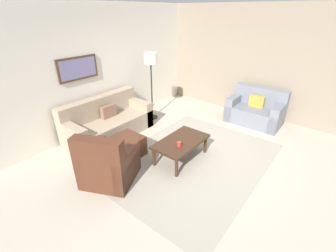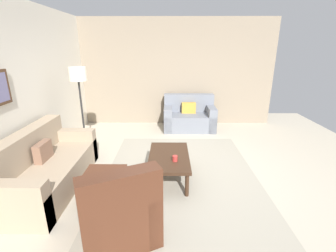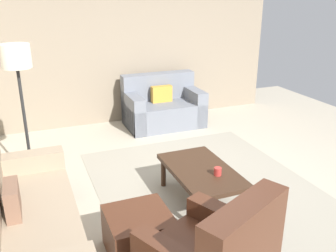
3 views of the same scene
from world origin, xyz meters
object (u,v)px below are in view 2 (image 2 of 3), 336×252
object	(u,v)px
coffee_table	(169,158)
cup	(175,158)
couch_main	(43,169)
lamp_standing	(79,83)
couch_loveseat	(189,117)
armchair_leather	(118,216)
ottoman	(105,186)

from	to	relation	value
coffee_table	cup	world-z (taller)	cup
couch_main	lamp_standing	xyz separation A→B (m)	(1.36, -0.18, 1.11)
couch_loveseat	lamp_standing	world-z (taller)	lamp_standing
couch_main	cup	world-z (taller)	couch_main
couch_loveseat	armchair_leather	size ratio (longest dim) A/B	1.23
couch_loveseat	lamp_standing	size ratio (longest dim) A/B	0.77
couch_loveseat	coffee_table	size ratio (longest dim) A/B	1.19
couch_main	coffee_table	xyz separation A→B (m)	(0.26, -1.92, 0.06)
armchair_leather	ottoman	world-z (taller)	armchair_leather
cup	lamp_standing	distance (m)	2.43
couch_loveseat	armchair_leather	distance (m)	4.03
couch_loveseat	lamp_standing	bearing A→B (deg)	123.11
ottoman	lamp_standing	world-z (taller)	lamp_standing
couch_loveseat	armchair_leather	bearing A→B (deg)	164.52
couch_loveseat	coffee_table	bearing A→B (deg)	168.51
cup	armchair_leather	bearing A→B (deg)	150.05
ottoman	armchair_leather	bearing A→B (deg)	-154.87
lamp_standing	couch_loveseat	bearing A→B (deg)	-56.89
couch_main	cup	bearing A→B (deg)	-88.18
couch_loveseat	cup	size ratio (longest dim) A/B	15.30
lamp_standing	armchair_leather	bearing A→B (deg)	-153.94
couch_loveseat	cup	bearing A→B (deg)	171.14
couch_main	lamp_standing	world-z (taller)	lamp_standing
couch_main	coffee_table	bearing A→B (deg)	-82.39
couch_main	ottoman	world-z (taller)	couch_main
couch_main	lamp_standing	bearing A→B (deg)	-7.65
coffee_table	cup	xyz separation A→B (m)	(-0.19, -0.09, 0.09)
ottoman	lamp_standing	xyz separation A→B (m)	(1.66, 0.83, 1.21)
coffee_table	lamp_standing	bearing A→B (deg)	57.53
couch_main	lamp_standing	size ratio (longest dim) A/B	1.17
coffee_table	lamp_standing	size ratio (longest dim) A/B	0.64
ottoman	cup	xyz separation A→B (m)	(0.37, -1.00, 0.25)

